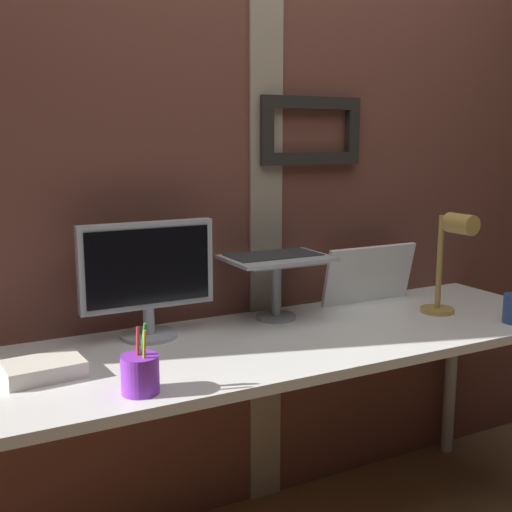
{
  "coord_description": "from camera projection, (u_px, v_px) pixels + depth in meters",
  "views": [
    {
      "loc": [
        -1.02,
        -1.66,
        1.36
      ],
      "look_at": [
        -0.1,
        0.11,
        1.0
      ],
      "focal_mm": 44.53,
      "sensor_mm": 36.0,
      "label": 1
    }
  ],
  "objects": [
    {
      "name": "desk",
      "position": [
        271.0,
        360.0,
        2.0
      ],
      "size": [
        2.2,
        0.64,
        0.75
      ],
      "color": "white",
      "rests_on": "ground_plane"
    },
    {
      "name": "laptop",
      "position": [
        267.0,
        240.0,
        2.23
      ],
      "size": [
        0.36,
        0.3,
        0.23
      ],
      "color": "#ADB2B7",
      "rests_on": "laptop_stand"
    },
    {
      "name": "whiteboard_panel",
      "position": [
        369.0,
        274.0,
        2.42
      ],
      "size": [
        0.39,
        0.07,
        0.22
      ],
      "primitive_type": "cube",
      "rotation": [
        0.22,
        0.0,
        0.0
      ],
      "color": "white",
      "rests_on": "desk"
    },
    {
      "name": "laptop_stand",
      "position": [
        276.0,
        279.0,
        2.2
      ],
      "size": [
        0.28,
        0.22,
        0.21
      ],
      "color": "gray",
      "rests_on": "desk"
    },
    {
      "name": "brick_wall_back",
      "position": [
        244.0,
        159.0,
        2.26
      ],
      "size": [
        3.34,
        0.16,
        2.59
      ],
      "color": "brown",
      "rests_on": "ground_plane"
    },
    {
      "name": "desk_lamp",
      "position": [
        451.0,
        253.0,
        2.21
      ],
      "size": [
        0.12,
        0.2,
        0.37
      ],
      "color": "tan",
      "rests_on": "desk"
    },
    {
      "name": "monitor",
      "position": [
        147.0,
        272.0,
        1.97
      ],
      "size": [
        0.43,
        0.18,
        0.37
      ],
      "color": "#ADB2B7",
      "rests_on": "desk"
    },
    {
      "name": "paper_clutter_stack",
      "position": [
        43.0,
        369.0,
        1.67
      ],
      "size": [
        0.21,
        0.15,
        0.04
      ],
      "primitive_type": "cube",
      "rotation": [
        0.0,
        0.0,
        0.07
      ],
      "color": "silver",
      "rests_on": "desk"
    },
    {
      "name": "pen_cup",
      "position": [
        140.0,
        374.0,
        1.56
      ],
      "size": [
        0.09,
        0.09,
        0.18
      ],
      "color": "purple",
      "rests_on": "desk"
    }
  ]
}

